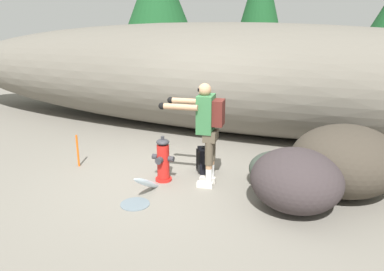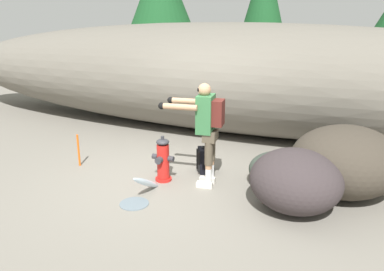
{
  "view_description": "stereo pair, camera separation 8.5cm",
  "coord_description": "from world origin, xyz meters",
  "px_view_note": "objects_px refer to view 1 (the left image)",
  "views": [
    {
      "loc": [
        2.63,
        -5.31,
        2.63
      ],
      "look_at": [
        0.34,
        0.3,
        0.75
      ],
      "focal_mm": 35.65,
      "sensor_mm": 36.0,
      "label": 1
    },
    {
      "loc": [
        2.7,
        -5.27,
        2.63
      ],
      "look_at": [
        0.34,
        0.3,
        0.75
      ],
      "focal_mm": 35.65,
      "sensor_mm": 36.0,
      "label": 2
    }
  ],
  "objects_px": {
    "utility_worker": "(206,123)",
    "survey_stake": "(78,151)",
    "boulder_small": "(296,180)",
    "fire_hydrant": "(163,160)",
    "boulder_large": "(345,160)",
    "spare_backpack": "(205,160)",
    "boulder_mid": "(279,169)",
    "boulder_outlier": "(294,163)"
  },
  "relations": [
    {
      "from": "fire_hydrant",
      "to": "survey_stake",
      "type": "distance_m",
      "value": 1.73
    },
    {
      "from": "spare_backpack",
      "to": "boulder_outlier",
      "type": "bearing_deg",
      "value": -13.78
    },
    {
      "from": "fire_hydrant",
      "to": "boulder_large",
      "type": "height_order",
      "value": "boulder_large"
    },
    {
      "from": "survey_stake",
      "to": "boulder_small",
      "type": "bearing_deg",
      "value": -2.45
    },
    {
      "from": "fire_hydrant",
      "to": "utility_worker",
      "type": "height_order",
      "value": "utility_worker"
    },
    {
      "from": "boulder_mid",
      "to": "boulder_small",
      "type": "distance_m",
      "value": 0.82
    },
    {
      "from": "fire_hydrant",
      "to": "boulder_small",
      "type": "xyz_separation_m",
      "value": [
        2.18,
        -0.18,
        0.08
      ]
    },
    {
      "from": "boulder_large",
      "to": "boulder_outlier",
      "type": "height_order",
      "value": "boulder_large"
    },
    {
      "from": "boulder_large",
      "to": "survey_stake",
      "type": "distance_m",
      "value": 4.58
    },
    {
      "from": "utility_worker",
      "to": "survey_stake",
      "type": "height_order",
      "value": "utility_worker"
    },
    {
      "from": "boulder_small",
      "to": "survey_stake",
      "type": "xyz_separation_m",
      "value": [
        -3.91,
        0.17,
        -0.14
      ]
    },
    {
      "from": "fire_hydrant",
      "to": "boulder_small",
      "type": "height_order",
      "value": "boulder_small"
    },
    {
      "from": "utility_worker",
      "to": "boulder_large",
      "type": "relative_size",
      "value": 1.0
    },
    {
      "from": "boulder_small",
      "to": "fire_hydrant",
      "type": "bearing_deg",
      "value": 175.19
    },
    {
      "from": "fire_hydrant",
      "to": "boulder_large",
      "type": "bearing_deg",
      "value": 12.27
    },
    {
      "from": "fire_hydrant",
      "to": "boulder_outlier",
      "type": "xyz_separation_m",
      "value": [
        1.99,
        1.06,
        -0.14
      ]
    },
    {
      "from": "fire_hydrant",
      "to": "survey_stake",
      "type": "bearing_deg",
      "value": -179.47
    },
    {
      "from": "boulder_mid",
      "to": "survey_stake",
      "type": "relative_size",
      "value": 1.64
    },
    {
      "from": "spare_backpack",
      "to": "boulder_large",
      "type": "xyz_separation_m",
      "value": [
        2.28,
        -0.0,
        0.33
      ]
    },
    {
      "from": "boulder_outlier",
      "to": "boulder_large",
      "type": "bearing_deg",
      "value": -29.47
    },
    {
      "from": "boulder_large",
      "to": "boulder_mid",
      "type": "distance_m",
      "value": 1.0
    },
    {
      "from": "boulder_mid",
      "to": "spare_backpack",
      "type": "bearing_deg",
      "value": 176.65
    },
    {
      "from": "utility_worker",
      "to": "spare_backpack",
      "type": "relative_size",
      "value": 3.56
    },
    {
      "from": "boulder_small",
      "to": "boulder_outlier",
      "type": "relative_size",
      "value": 2.36
    },
    {
      "from": "boulder_large",
      "to": "boulder_outlier",
      "type": "xyz_separation_m",
      "value": [
        -0.81,
        0.46,
        -0.33
      ]
    },
    {
      "from": "spare_backpack",
      "to": "boulder_small",
      "type": "xyz_separation_m",
      "value": [
        1.67,
        -0.8,
        0.23
      ]
    },
    {
      "from": "utility_worker",
      "to": "spare_backpack",
      "type": "bearing_deg",
      "value": -75.99
    },
    {
      "from": "boulder_large",
      "to": "boulder_small",
      "type": "bearing_deg",
      "value": -127.86
    },
    {
      "from": "utility_worker",
      "to": "boulder_mid",
      "type": "height_order",
      "value": "utility_worker"
    },
    {
      "from": "spare_backpack",
      "to": "boulder_large",
      "type": "bearing_deg",
      "value": -30.91
    },
    {
      "from": "spare_backpack",
      "to": "boulder_outlier",
      "type": "height_order",
      "value": "spare_backpack"
    },
    {
      "from": "boulder_small",
      "to": "survey_stake",
      "type": "bearing_deg",
      "value": 177.55
    },
    {
      "from": "boulder_mid",
      "to": "survey_stake",
      "type": "distance_m",
      "value": 3.61
    },
    {
      "from": "fire_hydrant",
      "to": "boulder_large",
      "type": "distance_m",
      "value": 2.87
    },
    {
      "from": "boulder_large",
      "to": "boulder_mid",
      "type": "height_order",
      "value": "boulder_large"
    },
    {
      "from": "boulder_mid",
      "to": "boulder_outlier",
      "type": "distance_m",
      "value": 0.56
    },
    {
      "from": "fire_hydrant",
      "to": "boulder_large",
      "type": "relative_size",
      "value": 0.47
    },
    {
      "from": "boulder_mid",
      "to": "boulder_small",
      "type": "xyz_separation_m",
      "value": [
        0.35,
        -0.72,
        0.17
      ]
    },
    {
      "from": "boulder_mid",
      "to": "fire_hydrant",
      "type": "bearing_deg",
      "value": -163.73
    },
    {
      "from": "boulder_small",
      "to": "spare_backpack",
      "type": "bearing_deg",
      "value": 154.51
    },
    {
      "from": "utility_worker",
      "to": "boulder_small",
      "type": "distance_m",
      "value": 1.61
    },
    {
      "from": "boulder_small",
      "to": "boulder_large",
      "type": "bearing_deg",
      "value": 52.14
    }
  ]
}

